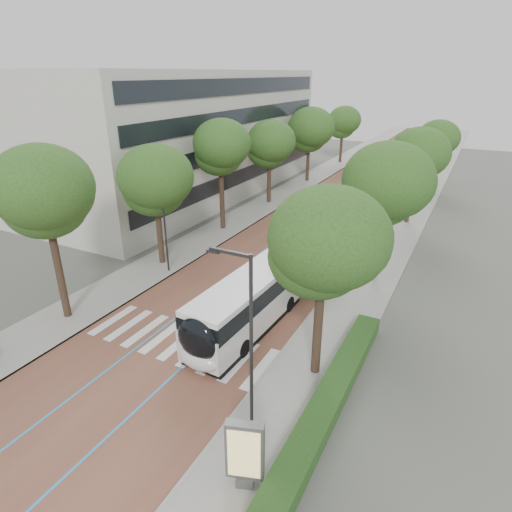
# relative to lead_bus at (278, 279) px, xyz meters

# --- Properties ---
(ground) EXTENTS (160.00, 160.00, 0.00)m
(ground) POSITION_rel_lead_bus_xyz_m (-3.05, -7.68, -1.63)
(ground) COLOR #51544C
(ground) RESTS_ON ground
(road) EXTENTS (11.00, 140.00, 0.02)m
(road) POSITION_rel_lead_bus_xyz_m (-3.05, 32.32, -1.62)
(road) COLOR brown
(road) RESTS_ON ground
(sidewalk_left) EXTENTS (4.00, 140.00, 0.12)m
(sidewalk_left) POSITION_rel_lead_bus_xyz_m (-10.55, 32.32, -1.57)
(sidewalk_left) COLOR gray
(sidewalk_left) RESTS_ON ground
(sidewalk_right) EXTENTS (4.00, 140.00, 0.12)m
(sidewalk_right) POSITION_rel_lead_bus_xyz_m (4.45, 32.32, -1.57)
(sidewalk_right) COLOR gray
(sidewalk_right) RESTS_ON ground
(kerb_left) EXTENTS (0.20, 140.00, 0.14)m
(kerb_left) POSITION_rel_lead_bus_xyz_m (-8.65, 32.32, -1.57)
(kerb_left) COLOR gray
(kerb_left) RESTS_ON ground
(kerb_right) EXTENTS (0.20, 140.00, 0.14)m
(kerb_right) POSITION_rel_lead_bus_xyz_m (2.55, 32.32, -1.57)
(kerb_right) COLOR gray
(kerb_right) RESTS_ON ground
(zebra_crossing) EXTENTS (10.55, 3.60, 0.01)m
(zebra_crossing) POSITION_rel_lead_bus_xyz_m (-2.85, -6.68, -1.60)
(zebra_crossing) COLOR silver
(zebra_crossing) RESTS_ON ground
(lane_line_left) EXTENTS (0.12, 126.00, 0.01)m
(lane_line_left) POSITION_rel_lead_bus_xyz_m (-4.65, 32.32, -1.60)
(lane_line_left) COLOR #298DCF
(lane_line_left) RESTS_ON road
(lane_line_right) EXTENTS (0.12, 126.00, 0.01)m
(lane_line_right) POSITION_rel_lead_bus_xyz_m (-1.45, 32.32, -1.60)
(lane_line_right) COLOR #298DCF
(lane_line_right) RESTS_ON road
(office_building) EXTENTS (18.11, 40.00, 14.00)m
(office_building) POSITION_rel_lead_bus_xyz_m (-22.52, 20.32, 5.37)
(office_building) COLOR #AEADA1
(office_building) RESTS_ON ground
(hedge) EXTENTS (1.20, 14.00, 0.80)m
(hedge) POSITION_rel_lead_bus_xyz_m (6.05, -7.68, -1.11)
(hedge) COLOR #1A3B14
(hedge) RESTS_ON sidewalk_right
(streetlight_near) EXTENTS (1.82, 0.20, 8.00)m
(streetlight_near) POSITION_rel_lead_bus_xyz_m (3.57, -10.68, 3.19)
(streetlight_near) COLOR #2C2C2F
(streetlight_near) RESTS_ON sidewalk_right
(streetlight_far) EXTENTS (1.82, 0.20, 8.00)m
(streetlight_far) POSITION_rel_lead_bus_xyz_m (3.57, 14.32, 3.19)
(streetlight_far) COLOR #2C2C2F
(streetlight_far) RESTS_ON sidewalk_right
(lamp_post_left) EXTENTS (0.14, 0.14, 8.00)m
(lamp_post_left) POSITION_rel_lead_bus_xyz_m (-9.15, 0.32, 2.49)
(lamp_post_left) COLOR #2C2C2F
(lamp_post_left) RESTS_ON sidewalk_left
(trees_left) EXTENTS (6.12, 60.26, 9.85)m
(trees_left) POSITION_rel_lead_bus_xyz_m (-10.55, 17.99, 5.05)
(trees_left) COLOR black
(trees_left) RESTS_ON ground
(trees_right) EXTENTS (6.04, 47.24, 9.20)m
(trees_right) POSITION_rel_lead_bus_xyz_m (4.65, 13.36, 4.71)
(trees_right) COLOR black
(trees_right) RESTS_ON ground
(lead_bus) EXTENTS (3.39, 18.50, 3.20)m
(lead_bus) POSITION_rel_lead_bus_xyz_m (0.00, 0.00, 0.00)
(lead_bus) COLOR black
(lead_bus) RESTS_ON ground
(bus_queued_0) EXTENTS (3.35, 12.54, 3.20)m
(bus_queued_0) POSITION_rel_lead_bus_xyz_m (0.02, 16.54, -0.00)
(bus_queued_0) COLOR silver
(bus_queued_0) RESTS_ON ground
(bus_queued_1) EXTENTS (2.81, 12.45, 3.20)m
(bus_queued_1) POSITION_rel_lead_bus_xyz_m (-0.28, 29.53, -0.00)
(bus_queued_1) COLOR silver
(bus_queued_1) RESTS_ON ground
(bus_queued_2) EXTENTS (2.96, 12.48, 3.20)m
(bus_queued_2) POSITION_rel_lead_bus_xyz_m (-0.46, 42.34, -0.00)
(bus_queued_2) COLOR silver
(bus_queued_2) RESTS_ON ground
(bus_queued_3) EXTENTS (3.16, 12.51, 3.20)m
(bus_queued_3) POSITION_rel_lead_bus_xyz_m (-0.27, 55.86, -0.00)
(bus_queued_3) COLOR silver
(bus_queued_3) RESTS_ON ground
(ad_panel) EXTENTS (1.40, 0.78, 2.81)m
(ad_panel) POSITION_rel_lead_bus_xyz_m (4.64, -12.84, -0.04)
(ad_panel) COLOR #59595B
(ad_panel) RESTS_ON sidewalk_right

